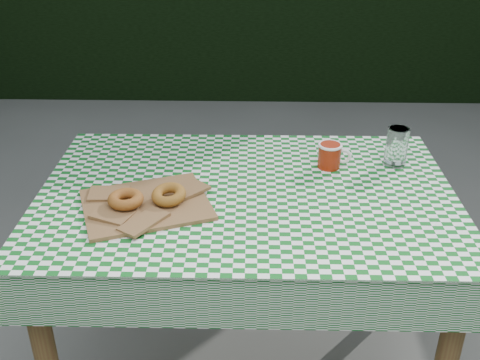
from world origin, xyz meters
name	(u,v)px	position (x,y,z in m)	size (l,w,h in m)	color
table	(246,295)	(0.16, 0.08, 0.38)	(1.18, 0.79, 0.75)	brown
tablecloth	(247,192)	(0.16, 0.08, 0.75)	(1.20, 0.81, 0.01)	#0E591A
paper_bag	(146,204)	(-0.11, -0.01, 0.76)	(0.33, 0.27, 0.02)	olive
bagel_front	(126,199)	(-0.17, -0.03, 0.79)	(0.10, 0.10, 0.03)	#93641E
bagel_back	(169,195)	(-0.05, 0.00, 0.79)	(0.10, 0.10, 0.03)	#8E581D
coffee_mug	(329,156)	(0.41, 0.25, 0.80)	(0.14, 0.14, 0.08)	maroon
drinking_glass	(397,147)	(0.62, 0.27, 0.82)	(0.07, 0.07, 0.12)	white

